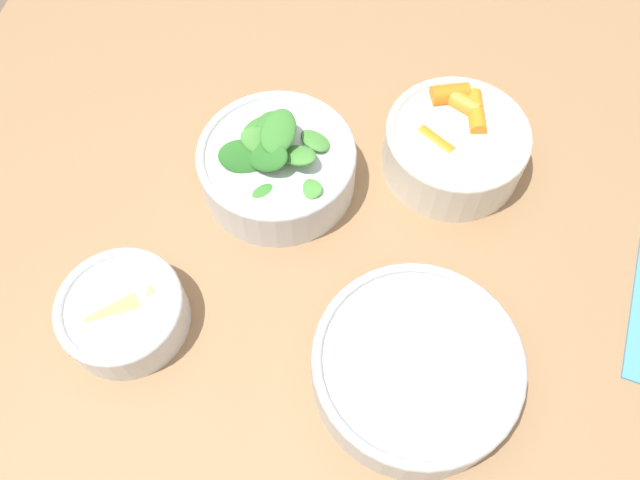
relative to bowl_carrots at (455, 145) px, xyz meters
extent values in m
plane|color=brown|center=(0.15, -0.16, -0.80)|extent=(10.00, 10.00, 0.00)
cube|color=#99724C|center=(0.15, -0.16, -0.05)|extent=(1.08, 0.91, 0.03)
cube|color=olive|center=(-0.33, -0.56, -0.43)|extent=(0.06, 0.06, 0.74)
cube|color=olive|center=(-0.33, 0.23, -0.43)|extent=(0.06, 0.06, 0.74)
cylinder|color=silver|center=(0.00, 0.00, -0.01)|extent=(0.16, 0.16, 0.06)
torus|color=silver|center=(0.00, 0.00, 0.02)|extent=(0.16, 0.16, 0.01)
cylinder|color=orange|center=(-0.01, -0.04, 0.01)|extent=(0.04, 0.02, 0.02)
cylinder|color=orange|center=(0.00, 0.03, 0.01)|extent=(0.04, 0.06, 0.02)
cylinder|color=orange|center=(-0.01, 0.01, 0.01)|extent=(0.04, 0.05, 0.02)
cylinder|color=orange|center=(-0.01, 0.03, 0.01)|extent=(0.03, 0.06, 0.02)
cylinder|color=orange|center=(0.00, 0.00, 0.01)|extent=(0.04, 0.05, 0.02)
cylinder|color=orange|center=(0.01, -0.02, 0.01)|extent=(0.04, 0.05, 0.02)
cylinder|color=orange|center=(-0.04, 0.00, 0.03)|extent=(0.04, 0.05, 0.02)
cylinder|color=orange|center=(-0.03, 0.02, 0.03)|extent=(0.06, 0.03, 0.02)
cylinder|color=orange|center=(-0.05, -0.01, 0.03)|extent=(0.03, 0.05, 0.02)
cylinder|color=silver|center=(0.06, -0.19, -0.01)|extent=(0.17, 0.17, 0.05)
torus|color=silver|center=(0.06, -0.19, 0.02)|extent=(0.17, 0.17, 0.01)
ellipsoid|color=#3D8433|center=(0.04, -0.20, 0.03)|extent=(0.07, 0.06, 0.03)
ellipsoid|color=#3D8433|center=(0.11, -0.19, 0.01)|extent=(0.05, 0.05, 0.02)
ellipsoid|color=#4C933D|center=(0.06, -0.20, 0.04)|extent=(0.03, 0.05, 0.03)
ellipsoid|color=#4C933D|center=(0.07, -0.17, 0.03)|extent=(0.05, 0.06, 0.03)
ellipsoid|color=#4C933D|center=(0.10, -0.15, 0.02)|extent=(0.04, 0.04, 0.03)
ellipsoid|color=#4C933D|center=(0.03, -0.15, 0.02)|extent=(0.06, 0.05, 0.04)
ellipsoid|color=#2D7028|center=(0.08, -0.19, 0.04)|extent=(0.05, 0.06, 0.04)
ellipsoid|color=#3D8433|center=(0.03, -0.22, 0.02)|extent=(0.04, 0.05, 0.03)
ellipsoid|color=#2D7028|center=(0.04, -0.19, 0.03)|extent=(0.06, 0.06, 0.04)
ellipsoid|color=#2D7028|center=(0.08, -0.22, 0.03)|extent=(0.05, 0.06, 0.04)
ellipsoid|color=#4C933D|center=(0.03, -0.20, 0.03)|extent=(0.05, 0.04, 0.03)
ellipsoid|color=#3D8433|center=(0.05, -0.19, 0.05)|extent=(0.06, 0.04, 0.02)
cylinder|color=silver|center=(0.26, -0.02, -0.01)|extent=(0.19, 0.19, 0.05)
torus|color=silver|center=(0.26, -0.02, 0.01)|extent=(0.19, 0.19, 0.01)
cylinder|color=#9E6B4C|center=(0.26, -0.02, -0.02)|extent=(0.18, 0.18, 0.03)
ellipsoid|color=#AD7551|center=(0.27, -0.08, 0.00)|extent=(0.01, 0.01, 0.01)
ellipsoid|color=#AD7551|center=(0.29, 0.06, 0.00)|extent=(0.01, 0.01, 0.01)
ellipsoid|color=#A36B4C|center=(0.27, -0.06, 0.00)|extent=(0.01, 0.01, 0.01)
ellipsoid|color=#A36B4C|center=(0.30, 0.05, 0.00)|extent=(0.01, 0.01, 0.01)
ellipsoid|color=#AD7551|center=(0.26, -0.02, 0.00)|extent=(0.01, 0.01, 0.01)
ellipsoid|color=#A36B4C|center=(0.27, 0.04, 0.00)|extent=(0.01, 0.01, 0.01)
ellipsoid|color=#A36B4C|center=(0.29, 0.00, 0.00)|extent=(0.01, 0.01, 0.01)
ellipsoid|color=#8E5B3D|center=(0.32, -0.05, 0.00)|extent=(0.01, 0.01, 0.01)
ellipsoid|color=#AD7551|center=(0.23, 0.04, 0.00)|extent=(0.01, 0.01, 0.01)
ellipsoid|color=#8E5B3D|center=(0.19, -0.02, 0.00)|extent=(0.01, 0.01, 0.01)
ellipsoid|color=#AD7551|center=(0.24, 0.03, 0.00)|extent=(0.01, 0.01, 0.01)
ellipsoid|color=#A36B4C|center=(0.26, 0.01, 0.00)|extent=(0.01, 0.01, 0.01)
ellipsoid|color=#AD7551|center=(0.22, -0.04, 0.00)|extent=(0.01, 0.01, 0.01)
ellipsoid|color=#8E5B3D|center=(0.33, -0.06, 0.00)|extent=(0.01, 0.01, 0.01)
cylinder|color=tan|center=(0.21, 0.01, 0.00)|extent=(0.03, 0.03, 0.01)
cylinder|color=#E0A88E|center=(0.29, 0.03, 0.00)|extent=(0.03, 0.03, 0.01)
cylinder|color=tan|center=(0.27, -0.07, 0.01)|extent=(0.03, 0.03, 0.01)
cylinder|color=silver|center=(0.25, -0.30, -0.01)|extent=(0.12, 0.12, 0.04)
torus|color=silver|center=(0.25, -0.30, 0.01)|extent=(0.12, 0.12, 0.01)
cube|color=tan|center=(0.28, -0.31, -0.01)|extent=(0.06, 0.05, 0.02)
cube|color=tan|center=(0.23, -0.29, 0.00)|extent=(0.05, 0.05, 0.02)
cube|color=tan|center=(0.24, -0.31, 0.00)|extent=(0.07, 0.07, 0.02)
cube|color=tan|center=(0.27, -0.29, 0.00)|extent=(0.07, 0.07, 0.01)
camera|label=1|loc=(0.45, -0.07, 0.55)|focal=35.00mm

